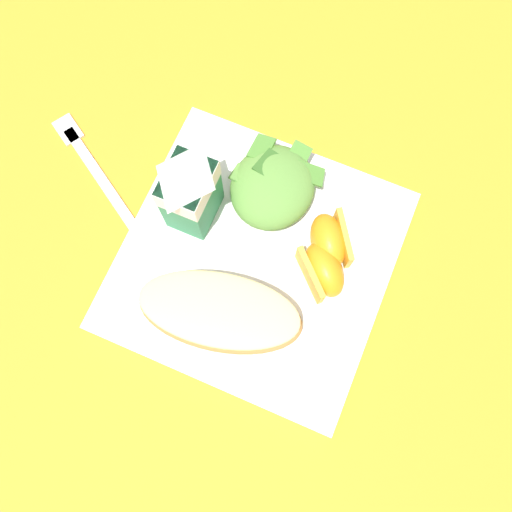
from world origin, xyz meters
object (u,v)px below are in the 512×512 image
Objects in this scene: orange_wedge_front at (322,271)px; metal_fork at (93,167)px; green_salad_pile at (273,186)px; white_plate at (256,260)px; cheesy_pizza_bread at (220,312)px; orange_wedge_middle at (330,241)px; milk_carton at (189,190)px.

orange_wedge_front is 0.40× the size of metal_fork.
green_salad_pile reaches higher than metal_fork.
green_salad_pile and orange_wedge_front have the same top height.
cheesy_pizza_bread is at bearing 172.12° from white_plate.
orange_wedge_middle is at bearing -87.56° from metal_fork.
orange_wedge_front is (0.01, -0.07, 0.03)m from white_plate.
white_plate is 0.08m from orange_wedge_front.
orange_wedge_middle is 0.29m from metal_fork.
milk_carton is 0.65× the size of metal_fork.
milk_carton is (-0.05, 0.07, 0.04)m from green_salad_pile.
cheesy_pizza_bread is 1.08× the size of metal_fork.
orange_wedge_front is at bearing -172.34° from orange_wedge_middle.
cheesy_pizza_bread is 1.72× the size of green_salad_pile.
cheesy_pizza_bread is (-0.07, 0.01, 0.03)m from white_plate.
orange_wedge_front and orange_wedge_middle have the same top height.
green_salad_pile is at bearing 1.20° from cheesy_pizza_bread.
white_plate is 0.08m from green_salad_pile.
orange_wedge_front is at bearing -44.94° from cheesy_pizza_bread.
white_plate reaches higher than metal_fork.
orange_wedge_front is (-0.01, -0.15, -0.04)m from milk_carton.
orange_wedge_front reaches higher than white_plate.
white_plate is at bearing -170.45° from green_salad_pile.
white_plate is 2.55× the size of milk_carton.
green_salad_pile is 0.11m from orange_wedge_front.
orange_wedge_front is 0.03m from orange_wedge_middle.
milk_carton is 0.15m from orange_wedge_middle.
milk_carton reaches higher than green_salad_pile.
milk_carton is at bearing 73.60° from white_plate.
green_salad_pile is at bearing -53.25° from milk_carton.
cheesy_pizza_bread is at bearing -142.50° from milk_carton.
orange_wedge_middle reaches higher than white_plate.
cheesy_pizza_bread is 0.15m from green_salad_pile.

